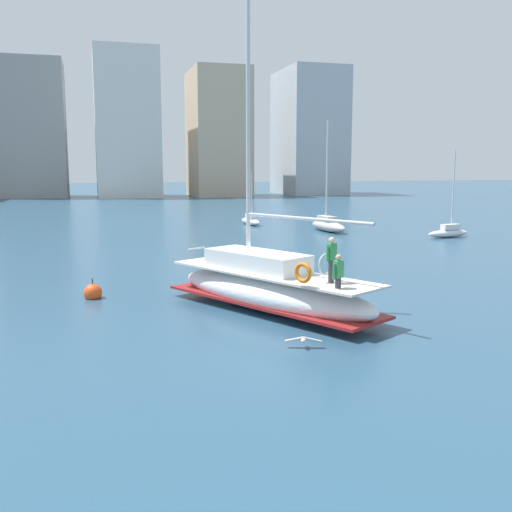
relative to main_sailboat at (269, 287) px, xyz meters
name	(u,v)px	position (x,y,z in m)	size (l,w,h in m)	color
ground_plane	(277,303)	(0.68, 1.07, -0.90)	(400.00, 400.00, 0.00)	#284C66
main_sailboat	(269,287)	(0.00, 0.00, 0.00)	(6.71, 9.58, 11.87)	white
moored_sloop_near	(328,224)	(12.92, 25.07, -0.29)	(1.74, 5.65, 9.30)	#B7B2A8
moored_catamaran	(449,231)	(20.29, 18.54, -0.43)	(3.94, 1.47, 6.67)	silver
moored_cutter_left	(251,220)	(8.08, 32.38, -0.45)	(1.37, 4.20, 5.04)	white
seagull	(303,340)	(-0.37, -4.76, -0.65)	(1.11, 0.52, 0.17)	silver
mooring_buoy	(93,293)	(-6.43, 3.94, -0.67)	(0.76, 0.76, 0.98)	#EA4C19
waterfront_buildings	(133,130)	(1.57, 91.99, 11.41)	(86.22, 19.07, 26.41)	#B2B7BC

